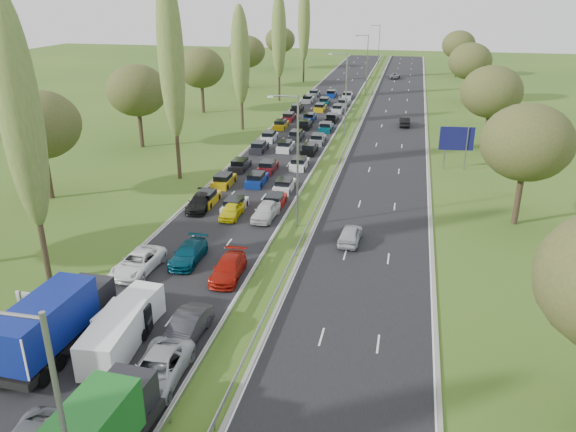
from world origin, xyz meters
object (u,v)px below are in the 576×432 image
Objects in this scene: white_van_front at (116,336)px; direction_sign at (457,140)px; near_car_3 at (200,202)px; blue_lorry at (57,321)px; info_sign at (27,302)px; white_van_rear at (132,314)px; near_car_2 at (138,262)px.

white_van_front is 1.09× the size of direction_sign.
near_car_3 is 0.95× the size of direction_sign.
white_van_front is 47.67m from direction_sign.
blue_lorry is 4.32× the size of info_sign.
white_van_rear is at bearing -118.65° from direction_sign.
near_car_2 is 2.57× the size of info_sign.
near_car_3 is (-0.12, 13.52, -0.03)m from near_car_2.
white_van_rear is (3.35, -20.81, 0.35)m from near_car_3.
near_car_2 is 13.52m from near_car_3.
white_van_rear is 45.49m from direction_sign.
white_van_front is 7.58m from info_sign.
info_sign is at bearing 159.74° from white_van_front.
white_van_front is at bearing -86.03° from near_car_3.
blue_lorry is at bearing -87.07° from near_car_2.
white_van_rear is at bearing 45.39° from blue_lorry.
white_van_front is 1.08× the size of white_van_rear.
blue_lorry is (0.14, -23.84, 1.25)m from near_car_3.
blue_lorry is 4.55m from info_sign.
near_car_2 is at bearing -94.36° from near_car_3.
blue_lorry reaches higher than info_sign.
near_car_3 is 2.35× the size of info_sign.
direction_sign reaches higher than near_car_2.
direction_sign is (25.13, 19.05, 2.83)m from near_car_3.
direction_sign is (24.99, 42.89, 1.58)m from blue_lorry.
info_sign is at bearing -125.43° from direction_sign.
blue_lorry is 1.74× the size of direction_sign.
white_van_rear is at bearing 5.08° from info_sign.
white_van_front is (3.52, -9.91, 0.40)m from near_car_2.
info_sign is (-7.31, 2.00, 0.20)m from white_van_front.
info_sign reaches higher than near_car_2.
direction_sign reaches higher than blue_lorry.
near_car_3 is 21.08m from white_van_rear.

